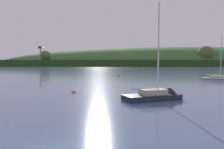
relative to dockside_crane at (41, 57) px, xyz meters
The scene contains 6 objects.
far_shoreline_hill 134.40m from the dockside_crane, 15.63° to the left, with size 515.61×122.36×37.07m.
dockside_crane is the anchor object (origin of this frame).
sailboat_midwater_white 170.69m from the dockside_crane, 58.40° to the right, with size 6.98×6.59×11.75m.
sailboat_far_left 184.93m from the dockside_crane, 67.80° to the right, with size 8.19×5.32×12.94m.
mooring_buoy_foreground 146.89m from the dockside_crane, 63.42° to the right, with size 0.68×0.68×0.76m.
mooring_buoy_midchannel 175.48m from the dockside_crane, 70.54° to the right, with size 0.76×0.76×0.84m.
Camera 1 is at (3.03, -10.95, 4.77)m, focal length 36.51 mm.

